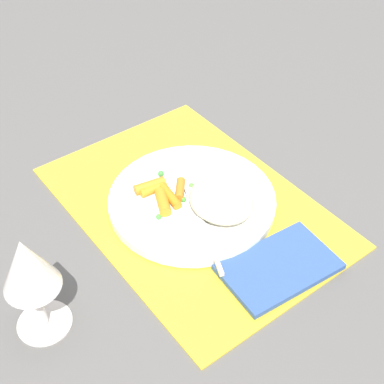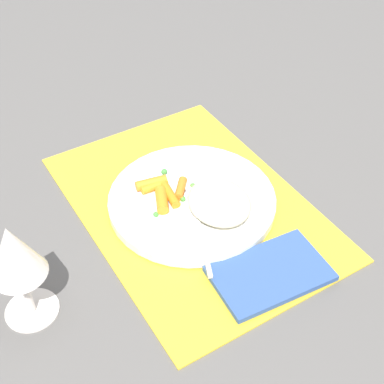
# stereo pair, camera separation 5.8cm
# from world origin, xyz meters

# --- Properties ---
(ground_plane) EXTENTS (2.40, 2.40, 0.00)m
(ground_plane) POSITION_xyz_m (0.00, 0.00, 0.00)
(ground_plane) COLOR #565451
(placemat) EXTENTS (0.44, 0.31, 0.01)m
(placemat) POSITION_xyz_m (0.00, 0.00, 0.00)
(placemat) COLOR gold
(placemat) RESTS_ON ground_plane
(plate) EXTENTS (0.25, 0.25, 0.01)m
(plate) POSITION_xyz_m (0.00, 0.00, 0.01)
(plate) COLOR white
(plate) RESTS_ON placemat
(rice_mound) EXTENTS (0.10, 0.09, 0.04)m
(rice_mound) POSITION_xyz_m (-0.05, -0.02, 0.04)
(rice_mound) COLOR beige
(rice_mound) RESTS_ON plate
(carrot_portion) EXTENTS (0.08, 0.07, 0.02)m
(carrot_portion) POSITION_xyz_m (0.03, 0.03, 0.03)
(carrot_portion) COLOR orange
(carrot_portion) RESTS_ON plate
(pea_scatter) EXTENTS (0.08, 0.08, 0.01)m
(pea_scatter) POSITION_xyz_m (0.03, 0.03, 0.02)
(pea_scatter) COLOR #418F3B
(pea_scatter) RESTS_ON plate
(fork) EXTENTS (0.18, 0.09, 0.01)m
(fork) POSITION_xyz_m (-0.03, 0.01, 0.02)
(fork) COLOR silver
(fork) RESTS_ON plate
(wine_glass) EXTENTS (0.07, 0.07, 0.15)m
(wine_glass) POSITION_xyz_m (-0.05, 0.27, 0.10)
(wine_glass) COLOR silver
(wine_glass) RESTS_ON ground_plane
(napkin) EXTENTS (0.11, 0.16, 0.01)m
(napkin) POSITION_xyz_m (-0.17, -0.02, 0.01)
(napkin) COLOR #33518C
(napkin) RESTS_ON placemat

